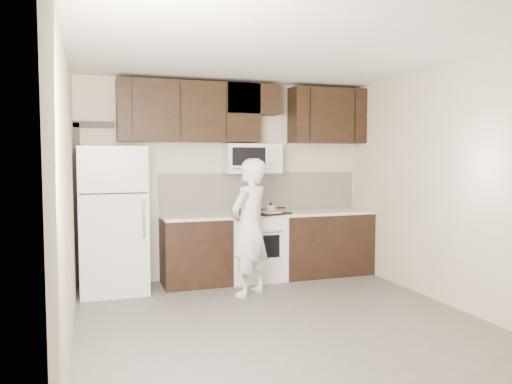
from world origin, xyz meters
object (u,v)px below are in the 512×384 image
microwave (252,159)px  person (249,227)px  stove (254,246)px  refrigerator (113,220)px

microwave → person: 1.21m
stove → person: size_ratio=0.57×
stove → microwave: (-0.00, 0.12, 1.19)m
stove → person: bearing=-112.9°
stove → person: 0.86m
stove → refrigerator: size_ratio=0.52×
person → stove: bearing=-149.6°
microwave → person: size_ratio=0.46×
stove → microwave: 1.20m
refrigerator → person: bearing=-23.2°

